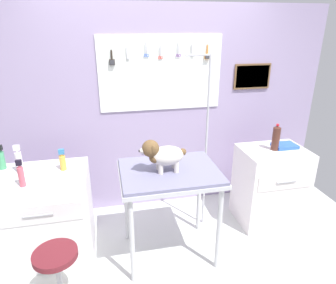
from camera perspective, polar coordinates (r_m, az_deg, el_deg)
The scene contains 14 objects.
ground at distance 2.91m, azimuth 2.47°, elevation -24.69°, with size 4.40×4.00×0.04m, color silver.
rear_wall_panel at distance 3.39m, azimuth -2.52°, elevation 5.86°, with size 4.00×0.11×2.30m.
grooming_table at distance 2.66m, azimuth 0.31°, elevation -7.20°, with size 0.88×0.69×0.90m.
grooming_arm at distance 3.06m, azimuth 7.09°, elevation -2.05°, with size 0.29×0.11×1.83m.
dog at distance 2.53m, azimuth -1.10°, elevation -2.40°, with size 0.41×0.19×0.30m.
counter_left at distance 3.07m, azimuth -22.12°, elevation -12.73°, with size 0.80×0.58×0.86m.
cabinet_right at distance 3.50m, azimuth 18.87°, elevation -7.85°, with size 0.68×0.54×0.85m.
stool at distance 2.53m, azimuth -20.54°, elevation -20.82°, with size 0.33×0.33×0.52m.
shampoo_bottle at distance 3.06m, azimuth -29.34°, elevation -2.82°, with size 0.07×0.07×0.23m.
pump_bottle_white at distance 2.90m, azimuth -26.61°, elevation -3.22°, with size 0.06×0.06×0.26m.
conditioner_bottle at distance 2.66m, azimuth -26.28°, elevation -5.69°, with size 0.05×0.05×0.23m.
spray_bottle_short at distance 2.82m, azimuth -19.51°, elevation -3.48°, with size 0.05×0.05×0.20m.
soda_bottle at distance 3.28m, azimuth 19.94°, elevation 0.74°, with size 0.08×0.08×0.28m.
supply_tray at distance 3.42m, azimuth 21.42°, elevation -0.65°, with size 0.24×0.18×0.04m.
Camera 1 is at (-0.54, -1.94, 2.07)m, focal length 31.88 mm.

